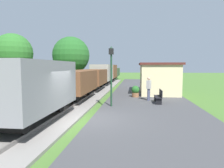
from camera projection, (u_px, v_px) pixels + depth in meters
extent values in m
plane|color=#47702D|center=(86.00, 124.00, 9.62)|extent=(160.00, 160.00, 0.00)
cube|color=#424244|center=(155.00, 123.00, 9.24)|extent=(6.00, 60.00, 0.25)
cube|color=gray|center=(39.00, 121.00, 9.90)|extent=(3.80, 60.00, 0.12)
cube|color=slate|center=(53.00, 119.00, 9.80)|extent=(0.07, 60.00, 0.14)
cube|color=slate|center=(25.00, 118.00, 9.97)|extent=(0.07, 60.00, 0.14)
cube|color=gray|center=(30.00, 85.00, 9.09)|extent=(2.50, 5.60, 2.20)
cube|color=black|center=(31.00, 106.00, 9.17)|extent=(2.10, 5.15, 0.50)
cylinder|color=black|center=(48.00, 104.00, 10.96)|extent=(1.56, 0.84, 0.84)
cylinder|color=black|center=(6.00, 122.00, 7.42)|extent=(1.56, 0.84, 0.84)
cylinder|color=black|center=(56.00, 96.00, 12.09)|extent=(0.20, 0.30, 0.20)
cube|color=brown|center=(74.00, 81.00, 15.64)|extent=(2.50, 5.60, 1.60)
cube|color=black|center=(75.00, 89.00, 15.70)|extent=(2.10, 5.15, 0.50)
cylinder|color=black|center=(81.00, 90.00, 17.49)|extent=(1.56, 0.84, 0.84)
cylinder|color=black|center=(67.00, 96.00, 13.95)|extent=(1.56, 0.84, 0.84)
cylinder|color=black|center=(84.00, 86.00, 18.62)|extent=(0.20, 0.30, 0.20)
cylinder|color=black|center=(61.00, 95.00, 12.78)|extent=(0.20, 0.30, 0.20)
cube|color=brown|center=(93.00, 77.00, 22.17)|extent=(2.50, 5.60, 1.60)
cube|color=black|center=(93.00, 83.00, 22.23)|extent=(2.10, 5.15, 0.50)
cylinder|color=black|center=(96.00, 84.00, 24.02)|extent=(1.56, 0.84, 0.84)
cylinder|color=black|center=(89.00, 87.00, 20.48)|extent=(1.56, 0.84, 0.84)
cylinder|color=black|center=(98.00, 81.00, 25.15)|extent=(0.20, 0.30, 0.20)
cylinder|color=black|center=(86.00, 85.00, 19.31)|extent=(0.20, 0.30, 0.20)
cube|color=gray|center=(102.00, 72.00, 28.68)|extent=(2.50, 5.60, 2.20)
cube|color=black|center=(102.00, 79.00, 28.76)|extent=(2.10, 5.15, 0.50)
cylinder|color=black|center=(104.00, 80.00, 30.55)|extent=(1.56, 0.84, 0.84)
cylinder|color=black|center=(100.00, 82.00, 27.01)|extent=(1.56, 0.84, 0.84)
cylinder|color=black|center=(105.00, 78.00, 31.68)|extent=(0.20, 0.30, 0.20)
cylinder|color=black|center=(99.00, 80.00, 25.84)|extent=(0.20, 0.30, 0.20)
cube|color=brown|center=(108.00, 71.00, 35.21)|extent=(2.50, 5.60, 2.20)
cube|color=black|center=(109.00, 77.00, 35.29)|extent=(2.10, 5.15, 0.50)
cylinder|color=black|center=(110.00, 77.00, 37.08)|extent=(1.56, 0.84, 0.84)
cylinder|color=black|center=(107.00, 79.00, 33.54)|extent=(1.56, 0.84, 0.84)
cylinder|color=black|center=(111.00, 76.00, 38.21)|extent=(0.20, 0.30, 0.20)
cylinder|color=black|center=(106.00, 78.00, 32.37)|extent=(0.20, 0.30, 0.20)
cube|color=#384C33|center=(113.00, 72.00, 41.76)|extent=(2.50, 5.60, 1.60)
cube|color=black|center=(113.00, 75.00, 41.82)|extent=(2.10, 5.15, 0.50)
cylinder|color=black|center=(114.00, 76.00, 43.61)|extent=(1.56, 0.84, 0.84)
cylinder|color=black|center=(112.00, 77.00, 40.07)|extent=(1.56, 0.84, 0.84)
cylinder|color=black|center=(114.00, 74.00, 44.74)|extent=(0.20, 0.30, 0.20)
cylinder|color=black|center=(111.00, 76.00, 38.90)|extent=(0.20, 0.30, 0.20)
cube|color=beige|center=(158.00, 79.00, 18.79)|extent=(3.20, 5.50, 2.60)
cube|color=#51231E|center=(158.00, 64.00, 18.67)|extent=(3.50, 5.80, 0.18)
cube|color=black|center=(141.00, 78.00, 17.88)|extent=(0.03, 0.90, 0.80)
cube|color=black|center=(158.00, 97.00, 13.58)|extent=(0.42, 1.50, 0.04)
cube|color=black|center=(161.00, 93.00, 13.54)|extent=(0.04, 1.50, 0.45)
cube|color=black|center=(159.00, 102.00, 13.01)|extent=(0.38, 0.06, 0.42)
cube|color=black|center=(157.00, 99.00, 14.20)|extent=(0.38, 0.06, 0.42)
cube|color=black|center=(148.00, 84.00, 23.61)|extent=(0.42, 1.50, 0.04)
cube|color=black|center=(150.00, 82.00, 23.57)|extent=(0.04, 1.50, 0.45)
cube|color=black|center=(149.00, 86.00, 23.04)|extent=(0.38, 0.06, 0.42)
cube|color=black|center=(148.00, 85.00, 24.23)|extent=(0.38, 0.06, 0.42)
cylinder|color=#474C66|center=(148.00, 95.00, 14.55)|extent=(0.15, 0.15, 0.86)
cylinder|color=#474C66|center=(149.00, 94.00, 14.69)|extent=(0.15, 0.15, 0.86)
cube|color=#B2ADA8|center=(149.00, 85.00, 14.56)|extent=(0.38, 0.45, 0.60)
sphere|color=tan|center=(149.00, 79.00, 14.52)|extent=(0.22, 0.22, 0.22)
cylinder|color=brown|center=(135.00, 95.00, 16.33)|extent=(0.56, 0.56, 0.34)
sphere|color=#235B23|center=(135.00, 90.00, 16.29)|extent=(0.64, 0.64, 0.64)
cylinder|color=#193823|center=(111.00, 81.00, 12.43)|extent=(0.11, 0.11, 3.20)
cube|color=black|center=(111.00, 51.00, 12.27)|extent=(0.28, 0.28, 0.36)
sphere|color=#F2E5BF|center=(111.00, 51.00, 12.27)|extent=(0.20, 0.20, 0.20)
cone|color=#193823|center=(111.00, 47.00, 12.25)|extent=(0.20, 0.20, 0.16)
cylinder|color=#4C3823|center=(14.00, 81.00, 19.96)|extent=(0.28, 0.28, 2.65)
sphere|color=#2D6B28|center=(13.00, 53.00, 19.72)|extent=(3.73, 3.73, 3.73)
cylinder|color=#4C3823|center=(71.00, 78.00, 26.51)|extent=(0.28, 0.28, 2.37)
sphere|color=#235B23|center=(71.00, 55.00, 26.25)|extent=(4.79, 4.79, 4.79)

